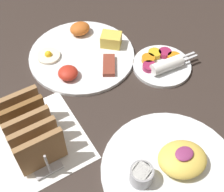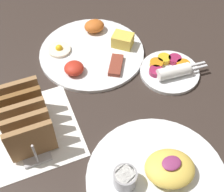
{
  "view_description": "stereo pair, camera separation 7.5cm",
  "coord_description": "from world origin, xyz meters",
  "px_view_note": "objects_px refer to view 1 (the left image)",
  "views": [
    {
      "loc": [
        -0.25,
        -0.39,
        0.61
      ],
      "look_at": [
        -0.0,
        0.02,
        0.03
      ],
      "focal_mm": 50.0,
      "sensor_mm": 36.0,
      "label": 1
    },
    {
      "loc": [
        -0.18,
        -0.42,
        0.61
      ],
      "look_at": [
        -0.0,
        0.02,
        0.03
      ],
      "focal_mm": 50.0,
      "sensor_mm": 36.0,
      "label": 2
    }
  ],
  "objects_px": {
    "plate_breakfast": "(83,53)",
    "plate_condiments": "(162,64)",
    "toast_rack": "(30,131)",
    "plate_foreground": "(172,168)"
  },
  "relations": [
    {
      "from": "plate_breakfast",
      "to": "plate_foreground",
      "type": "bearing_deg",
      "value": -90.71
    },
    {
      "from": "plate_breakfast",
      "to": "toast_rack",
      "type": "bearing_deg",
      "value": -138.98
    },
    {
      "from": "plate_breakfast",
      "to": "plate_condiments",
      "type": "bearing_deg",
      "value": -42.74
    },
    {
      "from": "plate_breakfast",
      "to": "plate_condiments",
      "type": "height_order",
      "value": "plate_breakfast"
    },
    {
      "from": "plate_condiments",
      "to": "plate_foreground",
      "type": "xyz_separation_m",
      "value": [
        -0.17,
        -0.26,
        0.0
      ]
    },
    {
      "from": "plate_breakfast",
      "to": "plate_condiments",
      "type": "relative_size",
      "value": 1.72
    },
    {
      "from": "plate_breakfast",
      "to": "toast_rack",
      "type": "relative_size",
      "value": 1.64
    },
    {
      "from": "toast_rack",
      "to": "plate_foreground",
      "type": "bearing_deg",
      "value": -43.88
    },
    {
      "from": "plate_breakfast",
      "to": "plate_condiments",
      "type": "distance_m",
      "value": 0.22
    },
    {
      "from": "plate_foreground",
      "to": "toast_rack",
      "type": "relative_size",
      "value": 1.64
    }
  ]
}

